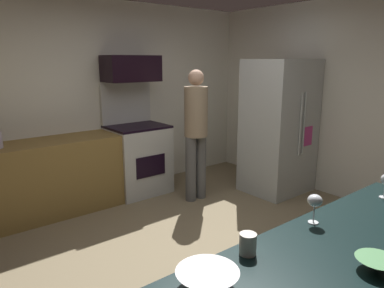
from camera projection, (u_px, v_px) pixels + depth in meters
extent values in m
cube|color=#7B6C50|center=(205.00, 262.00, 3.32)|extent=(5.20, 4.80, 0.02)
cube|color=silver|center=(92.00, 100.00, 4.80)|extent=(5.20, 0.12, 2.60)
cube|color=silver|center=(356.00, 102.00, 4.57)|extent=(0.12, 4.80, 2.60)
cube|color=olive|center=(36.00, 181.00, 4.17)|extent=(2.40, 0.60, 0.90)
cube|color=beige|center=(138.00, 160.00, 4.98)|extent=(0.76, 0.64, 0.92)
cube|color=black|center=(137.00, 127.00, 4.87)|extent=(0.76, 0.64, 0.03)
cube|color=beige|center=(126.00, 102.00, 5.02)|extent=(0.76, 0.06, 0.59)
cube|color=black|center=(151.00, 166.00, 4.74)|extent=(0.44, 0.01, 0.28)
cube|color=black|center=(131.00, 69.00, 4.77)|extent=(0.74, 0.38, 0.35)
cube|color=#B5BBB8|center=(279.00, 127.00, 4.96)|extent=(0.87, 0.72, 1.83)
cylinder|color=#B5BBB8|center=(301.00, 124.00, 4.63)|extent=(0.02, 0.02, 0.82)
cylinder|color=#B5BBB8|center=(304.00, 124.00, 4.68)|extent=(0.02, 0.02, 0.82)
cube|color=#CA3C8A|center=(308.00, 136.00, 4.80)|extent=(0.20, 0.01, 0.26)
cylinder|color=#565656|center=(191.00, 169.00, 4.67)|extent=(0.14, 0.14, 0.86)
cylinder|color=#565656|center=(201.00, 167.00, 4.78)|extent=(0.14, 0.14, 0.86)
cylinder|color=gray|center=(196.00, 112.00, 4.56)|extent=(0.30, 0.30, 0.63)
sphere|color=tan|center=(196.00, 78.00, 4.46)|extent=(0.20, 0.20, 0.20)
cone|color=white|center=(207.00, 280.00, 1.47)|extent=(0.27, 0.27, 0.08)
cone|color=#549258|center=(377.00, 265.00, 1.59)|extent=(0.19, 0.19, 0.06)
cylinder|color=silver|center=(384.00, 197.00, 2.45)|extent=(0.06, 0.06, 0.01)
cylinder|color=silver|center=(384.00, 191.00, 2.43)|extent=(0.01, 0.01, 0.09)
cylinder|color=silver|center=(313.00, 222.00, 2.07)|extent=(0.06, 0.06, 0.01)
cylinder|color=silver|center=(314.00, 214.00, 2.06)|extent=(0.01, 0.01, 0.10)
ellipsoid|color=silver|center=(315.00, 200.00, 2.04)|extent=(0.08, 0.08, 0.07)
cylinder|color=silver|center=(248.00, 244.00, 1.73)|extent=(0.08, 0.08, 0.11)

